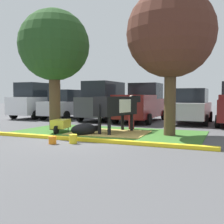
{
  "coord_description": "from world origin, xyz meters",
  "views": [
    {
      "loc": [
        5.12,
        -8.81,
        1.6
      ],
      "look_at": [
        0.43,
        2.2,
        0.9
      ],
      "focal_mm": 44.18,
      "sensor_mm": 36.0,
      "label": 1
    }
  ],
  "objects": [
    {
      "name": "ground_plane",
      "position": [
        0.0,
        0.0,
        0.0
      ],
      "size": [
        80.0,
        80.0,
        0.0
      ],
      "primitive_type": "plane",
      "color": "#4C4C4F"
    },
    {
      "name": "grass_island",
      "position": [
        0.25,
        2.02,
        0.01
      ],
      "size": [
        8.14,
        4.33,
        0.02
      ],
      "primitive_type": "cube",
      "color": "#386B28",
      "rests_on": "ground"
    },
    {
      "name": "curb_yellow",
      "position": [
        0.25,
        -0.3,
        0.06
      ],
      "size": [
        9.34,
        0.24,
        0.12
      ],
      "primitive_type": "cube",
      "color": "yellow",
      "rests_on": "ground"
    },
    {
      "name": "hay_bedding",
      "position": [
        0.43,
        1.9,
        0.03
      ],
      "size": [
        3.29,
        2.53,
        0.04
      ],
      "primitive_type": "cube",
      "rotation": [
        0.0,
        0.0,
        0.04
      ],
      "color": "tan",
      "rests_on": "ground"
    },
    {
      "name": "shade_tree_left",
      "position": [
        -2.42,
        2.03,
        3.91
      ],
      "size": [
        3.29,
        3.29,
        5.6
      ],
      "color": "#4C3823",
      "rests_on": "ground"
    },
    {
      "name": "shade_tree_right",
      "position": [
        2.93,
        2.27,
        4.05
      ],
      "size": [
        3.53,
        3.53,
        5.86
      ],
      "color": "#4C3823",
      "rests_on": "ground"
    },
    {
      "name": "cow_holstein",
      "position": [
        0.7,
        2.21,
        1.16
      ],
      "size": [
        1.17,
        3.09,
        1.62
      ],
      "color": "black",
      "rests_on": "ground"
    },
    {
      "name": "calf_lying",
      "position": [
        -0.26,
        0.98,
        0.24
      ],
      "size": [
        1.06,
        1.23,
        0.48
      ],
      "color": "black",
      "rests_on": "ground"
    },
    {
      "name": "person_handler",
      "position": [
        0.84,
        3.6,
        0.88
      ],
      "size": [
        0.53,
        0.34,
        1.64
      ],
      "color": "maroon",
      "rests_on": "ground"
    },
    {
      "name": "wheelbarrow",
      "position": [
        -1.56,
        1.2,
        0.39
      ],
      "size": [
        0.79,
        1.62,
        0.63
      ],
      "color": "gold",
      "rests_on": "ground"
    },
    {
      "name": "bucket_orange",
      "position": [
        -0.28,
        -1.21,
        0.14
      ],
      "size": [
        0.28,
        0.28,
        0.26
      ],
      "color": "orange",
      "rests_on": "ground"
    },
    {
      "name": "bucket_yellow",
      "position": [
        0.31,
        -0.86,
        0.16
      ],
      "size": [
        0.29,
        0.29,
        0.31
      ],
      "color": "yellow",
      "rests_on": "ground"
    },
    {
      "name": "suv_black",
      "position": [
        -7.71,
        7.57,
        1.27
      ],
      "size": [
        2.18,
        4.63,
        2.52
      ],
      "color": "silver",
      "rests_on": "ground"
    },
    {
      "name": "sedan_silver",
      "position": [
        -5.35,
        7.65,
        0.98
      ],
      "size": [
        2.08,
        4.43,
        2.02
      ],
      "color": "#B7B7BC",
      "rests_on": "ground"
    },
    {
      "name": "suv_dark_grey",
      "position": [
        -2.46,
        7.68,
        1.27
      ],
      "size": [
        2.18,
        4.63,
        2.52
      ],
      "color": "#3D3D42",
      "rests_on": "ground"
    },
    {
      "name": "pickup_truck_maroon",
      "position": [
        0.1,
        7.73,
        1.11
      ],
      "size": [
        2.29,
        5.43,
        2.42
      ],
      "color": "maroon",
      "rests_on": "ground"
    },
    {
      "name": "sedan_blue",
      "position": [
        3.15,
        7.74,
        0.98
      ],
      "size": [
        2.08,
        4.43,
        2.02
      ],
      "color": "#B7B7BC",
      "rests_on": "ground"
    }
  ]
}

